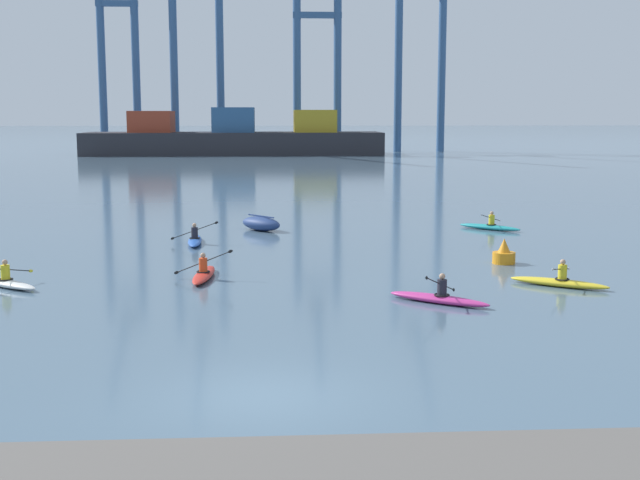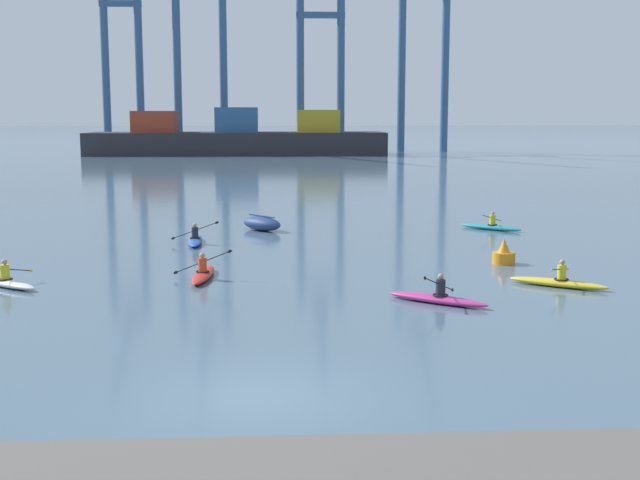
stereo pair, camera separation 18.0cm
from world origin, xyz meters
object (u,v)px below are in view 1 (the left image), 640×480
(kayak_teal, at_px, (490,226))
(kayak_yellow, at_px, (559,282))
(kayak_magenta, at_px, (439,298))
(gantry_crane_west_mid, at_px, (196,22))
(gantry_crane_east_mid, at_px, (317,42))
(capsized_dinghy, at_px, (261,224))
(channel_buoy, at_px, (504,254))
(container_barge, at_px, (234,138))
(kayak_blue, at_px, (195,240))
(gantry_crane_east, at_px, (422,25))
(kayak_white, at_px, (4,282))
(kayak_red, at_px, (204,274))
(gantry_crane_west, at_px, (117,33))

(kayak_teal, bearing_deg, kayak_yellow, -95.44)
(kayak_magenta, bearing_deg, gantry_crane_west_mid, 98.64)
(gantry_crane_east_mid, bearing_deg, kayak_teal, -87.67)
(capsized_dinghy, distance_m, kayak_teal, 11.65)
(gantry_crane_east_mid, xyz_separation_m, channel_buoy, (1.59, -98.01, -16.26))
(container_barge, distance_m, kayak_teal, 81.99)
(kayak_blue, bearing_deg, gantry_crane_east, 73.64)
(gantry_crane_east_mid, distance_m, kayak_white, 104.04)
(capsized_dinghy, bearing_deg, gantry_crane_east_mid, 84.77)
(gantry_crane_east, xyz_separation_m, kayak_magenta, (-18.22, -104.19, -19.01))
(kayak_yellow, distance_m, kayak_teal, 14.21)
(kayak_red, bearing_deg, channel_buoy, 11.45)
(kayak_teal, bearing_deg, gantry_crane_west, 110.64)
(gantry_crane_east, xyz_separation_m, kayak_teal, (-12.25, -87.79, -19.01))
(channel_buoy, relative_size, kayak_blue, 0.29)
(gantry_crane_west, height_order, gantry_crane_east, gantry_crane_east)
(kayak_blue, relative_size, kayak_teal, 1.17)
(channel_buoy, height_order, kayak_yellow, channel_buoy)
(channel_buoy, xyz_separation_m, kayak_teal, (2.01, 9.64, -0.19))
(gantry_crane_west, distance_m, gantry_crane_east_mid, 30.47)
(kayak_magenta, bearing_deg, channel_buoy, 59.62)
(gantry_crane_west, bearing_deg, container_barge, -28.76)
(gantry_crane_west_mid, xyz_separation_m, gantry_crane_east_mid, (18.33, -0.30, -2.93))
(container_barge, xyz_separation_m, capsized_dinghy, (4.45, -79.93, -1.99))
(kayak_yellow, distance_m, kayak_magenta, 5.14)
(gantry_crane_east, bearing_deg, kayak_red, -104.52)
(kayak_white, relative_size, kayak_teal, 1.03)
(gantry_crane_east, distance_m, kayak_teal, 90.66)
(gantry_crane_west, bearing_deg, kayak_teal, -69.36)
(capsized_dinghy, bearing_deg, gantry_crane_west_mid, 96.65)
(kayak_yellow, bearing_deg, gantry_crane_east, 82.40)
(gantry_crane_east, bearing_deg, kayak_blue, -106.36)
(kayak_blue, bearing_deg, gantry_crane_west, 101.65)
(gantry_crane_east_mid, relative_size, channel_buoy, 34.92)
(gantry_crane_west, bearing_deg, kayak_magenta, -75.27)
(gantry_crane_east, bearing_deg, gantry_crane_west, 177.04)
(container_barge, xyz_separation_m, kayak_yellow, (14.74, -94.51, -2.17))
(gantry_crane_west, relative_size, gantry_crane_east, 0.91)
(container_barge, xyz_separation_m, gantry_crane_east_mid, (12.49, 8.00, 14.28))
(kayak_blue, bearing_deg, gantry_crane_west_mid, 94.52)
(container_barge, height_order, gantry_crane_west_mid, gantry_crane_west_mid)
(gantry_crane_east_mid, xyz_separation_m, gantry_crane_east, (15.85, -0.57, 2.56))
(gantry_crane_west, height_order, kayak_magenta, gantry_crane_west)
(gantry_crane_east, relative_size, kayak_teal, 13.13)
(kayak_magenta, height_order, kayak_white, kayak_magenta)
(gantry_crane_west_mid, xyz_separation_m, capsized_dinghy, (10.29, -88.23, -19.20))
(gantry_crane_west, distance_m, gantry_crane_west_mid, 12.24)
(gantry_crane_west_mid, xyz_separation_m, kayak_magenta, (15.96, -105.06, -19.38))
(container_barge, bearing_deg, gantry_crane_west, 151.24)
(capsized_dinghy, bearing_deg, container_barge, 93.18)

